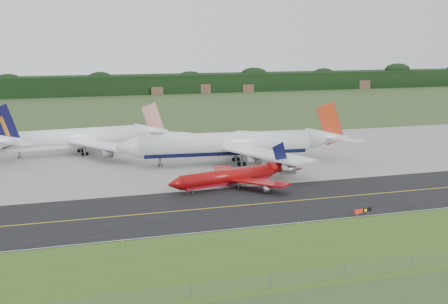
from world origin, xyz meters
TOP-DOWN VIEW (x-y plane):
  - ground at (0.00, 0.00)m, footprint 600.00×600.00m
  - grass_verge at (0.00, -35.00)m, footprint 400.00×30.00m
  - taxiway at (0.00, -4.00)m, footprint 400.00×32.00m
  - apron at (0.00, 51.00)m, footprint 400.00×78.00m
  - taxiway_centreline at (0.00, -4.00)m, footprint 400.00×0.40m
  - taxiway_edge_line at (0.00, -19.50)m, footprint 400.00×0.25m
  - perimeter_fence at (0.00, -48.00)m, footprint 320.00×0.10m
  - horizon_treeline at (0.00, 273.76)m, footprint 700.00×25.00m
  - jet_ba_747 at (6.45, 39.55)m, footprint 69.01×56.91m
  - jet_red_737 at (-2.71, 12.96)m, footprint 35.28×28.14m
  - jet_star_tail at (-33.73, 68.85)m, footprint 57.35×47.71m
  - taxiway_sign at (14.17, -19.27)m, footprint 4.53×1.36m
  - edge_marker_left at (-35.22, -20.50)m, footprint 0.16×0.16m
  - edge_marker_center at (-0.87, -20.50)m, footprint 0.16×0.16m
  - edge_marker_right at (33.97, -20.50)m, footprint 0.16×0.16m

SIDE VIEW (x-z plane):
  - ground at x=0.00m, z-range 0.00..0.00m
  - grass_verge at x=0.00m, z-range 0.00..0.01m
  - apron at x=0.00m, z-range 0.00..0.01m
  - taxiway at x=0.00m, z-range 0.00..0.02m
  - taxiway_centreline at x=0.00m, z-range 0.03..0.03m
  - taxiway_edge_line at x=0.00m, z-range 0.03..0.03m
  - edge_marker_left at x=-35.22m, z-range 0.00..0.50m
  - edge_marker_center at x=-0.87m, z-range 0.00..0.50m
  - edge_marker_right at x=33.97m, z-range 0.00..0.50m
  - taxiway_sign at x=14.17m, z-range 0.32..1.87m
  - perimeter_fence at x=0.00m, z-range -158.90..161.10m
  - jet_red_737 at x=-2.71m, z-range -2.16..7.51m
  - jet_star_tail at x=-33.73m, z-range -2.52..12.60m
  - horizon_treeline at x=0.00m, z-range -0.53..11.47m
  - jet_ba_747 at x=6.45m, z-range -2.77..14.57m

